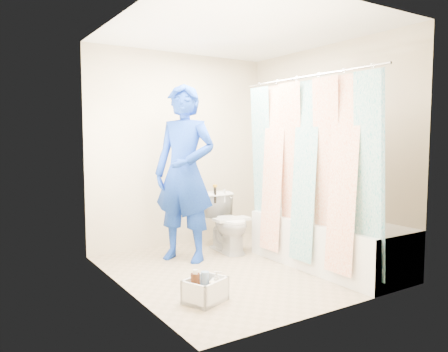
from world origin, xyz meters
TOP-DOWN VIEW (x-y plane):
  - floor at (0.00, 0.00)m, footprint 2.60×2.60m
  - ceiling at (0.00, 0.00)m, footprint 2.40×2.60m
  - wall_back at (0.00, 1.30)m, footprint 2.40×0.02m
  - wall_front at (0.00, -1.30)m, footprint 2.40×0.02m
  - wall_left at (-1.20, 0.00)m, footprint 0.02×2.60m
  - wall_right at (1.20, 0.00)m, footprint 0.02×2.60m
  - bathtub at (0.85, -0.43)m, footprint 0.70×1.75m
  - curtain_rod at (0.52, -0.43)m, footprint 0.02×1.90m
  - shower_curtain at (0.52, -0.43)m, footprint 0.06×1.75m
  - toilet at (0.30, 0.67)m, footprint 0.44×0.70m
  - tank_lid at (0.29, 0.56)m, footprint 0.44×0.22m
  - tank_internals at (0.28, 0.85)m, footprint 0.17×0.06m
  - plumber at (-0.30, 0.61)m, footprint 0.79×0.84m
  - cleaning_caddy at (-0.73, -0.59)m, footprint 0.40×0.36m

SIDE VIEW (x-z plane):
  - floor at x=0.00m, z-range 0.00..0.00m
  - cleaning_caddy at x=-0.73m, z-range -0.03..0.22m
  - bathtub at x=0.85m, z-range 0.02..0.52m
  - toilet at x=0.30m, z-range 0.00..0.69m
  - tank_lid at x=0.29m, z-range 0.39..0.42m
  - tank_internals at x=0.28m, z-range 0.57..0.79m
  - plumber at x=-0.30m, z-range 0.00..1.93m
  - shower_curtain at x=0.52m, z-range 0.12..1.92m
  - wall_back at x=0.00m, z-range 0.00..2.40m
  - wall_front at x=0.00m, z-range 0.00..2.40m
  - wall_left at x=-1.20m, z-range 0.00..2.40m
  - wall_right at x=1.20m, z-range 0.00..2.40m
  - curtain_rod at x=0.52m, z-range 1.94..1.96m
  - ceiling at x=0.00m, z-range 2.39..2.41m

